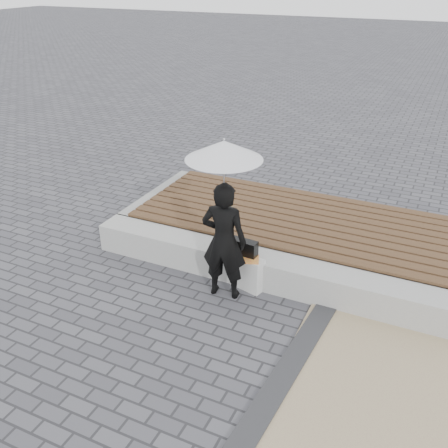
# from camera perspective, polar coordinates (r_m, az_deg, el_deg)

# --- Properties ---
(ground) EXTENTS (80.00, 80.00, 0.00)m
(ground) POSITION_cam_1_polar(r_m,az_deg,el_deg) (5.56, -1.40, -14.99)
(ground) COLOR #4D4D52
(ground) RESTS_ON ground
(edging_band) EXTENTS (0.61, 5.20, 0.04)m
(edging_band) POSITION_cam_1_polar(r_m,az_deg,el_deg) (5.02, 4.10, -20.75)
(edging_band) COLOR #2F2F32
(edging_band) RESTS_ON ground
(seating_ledge) EXTENTS (5.00, 0.45, 0.40)m
(seating_ledge) POSITION_cam_1_polar(r_m,az_deg,el_deg) (6.62, 4.78, -5.18)
(seating_ledge) COLOR #A9AAA4
(seating_ledge) RESTS_ON ground
(timber_platform) EXTENTS (5.00, 2.00, 0.40)m
(timber_platform) POSITION_cam_1_polar(r_m,az_deg,el_deg) (7.61, 8.00, -0.75)
(timber_platform) COLOR #989994
(timber_platform) RESTS_ON ground
(timber_decking) EXTENTS (4.60, 2.00, 0.04)m
(timber_decking) POSITION_cam_1_polar(r_m,az_deg,el_deg) (7.51, 8.11, 0.73)
(timber_decking) COLOR brown
(timber_decking) RESTS_ON timber_platform
(woman) EXTENTS (0.60, 0.44, 1.53)m
(woman) POSITION_cam_1_polar(r_m,az_deg,el_deg) (6.09, 0.00, -1.95)
(woman) COLOR black
(woman) RESTS_ON ground
(parasol) EXTENTS (0.88, 0.88, 1.13)m
(parasol) POSITION_cam_1_polar(r_m,az_deg,el_deg) (5.62, 0.00, 8.38)
(parasol) COLOR #B3B4B9
(parasol) RESTS_ON ground
(handbag) EXTENTS (0.38, 0.16, 0.26)m
(handbag) POSITION_cam_1_polar(r_m,az_deg,el_deg) (6.39, 2.19, -2.88)
(handbag) COLOR black
(handbag) RESTS_ON seating_ledge
(canvas_tote) EXTENTS (0.46, 0.28, 0.45)m
(canvas_tote) POSITION_cam_1_polar(r_m,az_deg,el_deg) (6.49, 2.70, -5.52)
(canvas_tote) COLOR silver
(canvas_tote) RESTS_ON ground
(magazine) EXTENTS (0.37, 0.32, 0.01)m
(magazine) POSITION_cam_1_polar(r_m,az_deg,el_deg) (6.33, 2.57, -3.98)
(magazine) COLOR #E55743
(magazine) RESTS_ON canvas_tote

